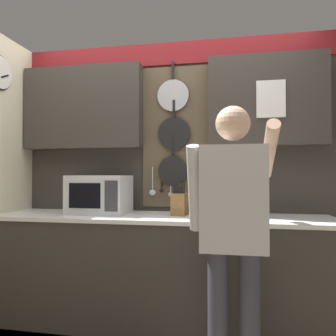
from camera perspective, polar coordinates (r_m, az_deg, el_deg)
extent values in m
plane|color=#756651|center=(2.86, -1.32, -27.16)|extent=(14.00, 14.00, 0.00)
cube|color=#38332D|center=(2.69, -1.31, -18.48)|extent=(2.60, 0.60, 0.90)
cube|color=white|center=(2.59, -1.31, -8.58)|extent=(2.63, 0.63, 0.03)
cube|color=#38332D|center=(2.89, 0.01, -2.06)|extent=(3.20, 0.04, 2.42)
cube|color=maroon|center=(3.05, -0.10, 19.27)|extent=(3.16, 0.02, 0.20)
cube|color=#38332D|center=(3.09, -14.55, 10.07)|extent=(1.08, 0.16, 0.73)
cube|color=#38332D|center=(2.82, 16.80, 11.16)|extent=(0.93, 0.16, 0.73)
cube|color=brown|center=(2.87, 1.35, 5.51)|extent=(0.58, 0.01, 1.23)
cylinder|color=#B7B7BC|center=(2.91, 0.88, 12.53)|extent=(0.28, 0.02, 0.28)
cube|color=black|center=(2.96, 0.86, 16.63)|extent=(0.02, 0.02, 0.16)
cylinder|color=black|center=(2.85, 1.06, 6.04)|extent=(0.28, 0.02, 0.28)
cube|color=black|center=(2.88, 1.04, 10.32)|extent=(0.02, 0.02, 0.15)
cylinder|color=black|center=(2.82, 0.87, -0.53)|extent=(0.26, 0.02, 0.26)
cube|color=black|center=(2.83, 0.85, 3.72)|extent=(0.02, 0.02, 0.16)
cylinder|color=silver|center=(2.86, -2.70, -1.86)|extent=(0.01, 0.01, 0.21)
ellipsoid|color=silver|center=(2.87, -2.70, -4.30)|extent=(0.06, 0.01, 0.05)
cylinder|color=black|center=(2.84, -1.13, -1.75)|extent=(0.01, 0.01, 0.20)
ellipsoid|color=black|center=(2.85, -1.13, -3.96)|extent=(0.04, 0.01, 0.03)
cylinder|color=silver|center=(2.83, 0.46, -2.07)|extent=(0.01, 0.01, 0.23)
ellipsoid|color=silver|center=(2.83, 0.46, -4.65)|extent=(0.04, 0.01, 0.04)
cylinder|color=silver|center=(2.82, 2.07, -1.67)|extent=(0.01, 0.01, 0.19)
ellipsoid|color=silver|center=(2.82, 2.07, -3.85)|extent=(0.04, 0.01, 0.04)
cylinder|color=red|center=(2.80, 3.69, -1.65)|extent=(0.01, 0.01, 0.19)
ellipsoid|color=red|center=(2.81, 3.70, -3.79)|extent=(0.04, 0.01, 0.03)
cylinder|color=silver|center=(2.80, 5.32, -1.67)|extent=(0.01, 0.01, 0.19)
ellipsoid|color=silver|center=(2.80, 5.33, -3.98)|extent=(0.06, 0.01, 0.05)
cube|color=white|center=(2.73, 17.48, 11.41)|extent=(0.22, 0.02, 0.29)
cylinder|color=white|center=(3.09, -27.19, 14.61)|extent=(0.02, 0.27, 0.27)
torus|color=black|center=(3.10, -27.26, 14.60)|extent=(0.02, 0.29, 0.29)
cube|color=black|center=(3.11, -26.54, 14.10)|extent=(0.01, 0.09, 0.05)
cube|color=silver|center=(2.76, -11.80, -4.53)|extent=(0.47, 0.35, 0.31)
cube|color=black|center=(2.62, -14.33, -4.69)|extent=(0.26, 0.01, 0.19)
cube|color=#333338|center=(2.54, -9.88, -4.83)|extent=(0.10, 0.01, 0.23)
cube|color=brown|center=(2.59, 2.04, -6.32)|extent=(0.12, 0.16, 0.17)
cylinder|color=black|center=(2.55, 1.09, -3.86)|extent=(0.02, 0.03, 0.05)
cylinder|color=black|center=(2.55, 1.37, -3.84)|extent=(0.02, 0.03, 0.06)
cylinder|color=black|center=(2.55, 1.65, -3.78)|extent=(0.02, 0.03, 0.06)
cylinder|color=black|center=(2.55, 1.93, -3.61)|extent=(0.02, 0.03, 0.08)
cylinder|color=black|center=(2.55, 2.21, -3.86)|extent=(0.02, 0.02, 0.05)
cylinder|color=black|center=(2.54, 2.49, -3.79)|extent=(0.02, 0.03, 0.06)
cylinder|color=black|center=(2.54, 2.77, -3.62)|extent=(0.02, 0.03, 0.07)
cylinder|color=white|center=(2.57, 15.74, -6.70)|extent=(0.10, 0.10, 0.14)
cylinder|color=silver|center=(2.58, 15.49, -4.22)|extent=(0.06, 0.06, 0.25)
cylinder|color=silver|center=(2.57, 15.25, -4.05)|extent=(0.03, 0.02, 0.27)
cylinder|color=tan|center=(2.56, 16.06, -4.53)|extent=(0.02, 0.05, 0.22)
cylinder|color=tan|center=(2.56, 15.98, -3.87)|extent=(0.07, 0.02, 0.28)
cylinder|color=red|center=(2.57, 15.81, -4.41)|extent=(0.02, 0.03, 0.23)
cylinder|color=tan|center=(2.58, 15.24, -3.82)|extent=(0.02, 0.05, 0.29)
cylinder|color=silver|center=(2.57, 15.55, -3.89)|extent=(0.05, 0.07, 0.28)
cylinder|color=black|center=(2.55, 15.80, -3.84)|extent=(0.02, 0.03, 0.29)
cylinder|color=#383842|center=(2.12, 8.69, -24.68)|extent=(0.12, 0.12, 0.81)
cylinder|color=#383842|center=(2.12, 14.04, -24.64)|extent=(0.12, 0.12, 0.81)
cube|color=#BCBCBC|center=(1.95, 11.28, -5.15)|extent=(0.38, 0.22, 0.61)
sphere|color=#DBAD8E|center=(1.97, 11.23, 7.63)|extent=(0.20, 0.20, 0.20)
cylinder|color=#BCBCBC|center=(2.00, 4.66, -3.64)|extent=(0.08, 0.26, 0.54)
cylinder|color=#DBAD8E|center=(2.19, 17.20, 2.76)|extent=(0.08, 0.50, 0.35)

